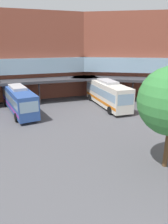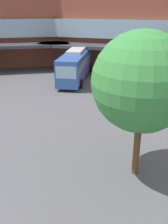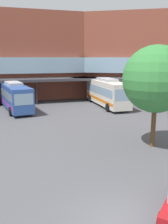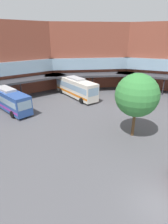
{
  "view_description": "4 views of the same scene",
  "coord_description": "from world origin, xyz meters",
  "views": [
    {
      "loc": [
        -3.22,
        -4.94,
        9.14
      ],
      "look_at": [
        -1.61,
        13.94,
        3.07
      ],
      "focal_mm": 34.39,
      "sensor_mm": 36.0,
      "label": 1
    },
    {
      "loc": [
        8.65,
        -3.02,
        8.74
      ],
      "look_at": [
        -1.12,
        12.45,
        1.37
      ],
      "focal_mm": 42.93,
      "sensor_mm": 36.0,
      "label": 2
    },
    {
      "loc": [
        -1.83,
        -9.26,
        6.75
      ],
      "look_at": [
        -0.9,
        12.84,
        1.99
      ],
      "focal_mm": 40.17,
      "sensor_mm": 36.0,
      "label": 3
    },
    {
      "loc": [
        -8.7,
        -6.81,
        11.57
      ],
      "look_at": [
        -0.87,
        12.46,
        2.68
      ],
      "focal_mm": 28.98,
      "sensor_mm": 36.0,
      "label": 4
    }
  ],
  "objects": [
    {
      "name": "bus_4",
      "position": [
        14.28,
        22.08,
        2.0
      ],
      "size": [
        8.21,
        9.81,
        3.96
      ],
      "rotation": [
        0.0,
        0.0,
        4.07
      ],
      "color": "silver",
      "rests_on": "ground"
    },
    {
      "name": "ground_plane",
      "position": [
        0.0,
        0.0,
        0.0
      ],
      "size": [
        120.62,
        120.62,
        0.0
      ],
      "primitive_type": "plane",
      "color": "#515156"
    },
    {
      "name": "bus_1",
      "position": [
        -9.8,
        24.4,
        1.85
      ],
      "size": [
        6.96,
        11.86,
        3.66
      ],
      "rotation": [
        0.0,
        0.0,
        5.12
      ],
      "color": "#2D519E",
      "rests_on": "ground"
    },
    {
      "name": "station_building",
      "position": [
        0.0,
        22.98,
        6.81
      ],
      "size": [
        79.16,
        41.31,
        14.12
      ],
      "color": "brown",
      "rests_on": "ground"
    },
    {
      "name": "plaza_tree",
      "position": [
        4.31,
        9.17,
        5.22
      ],
      "size": [
        5.03,
        5.03,
        7.75
      ],
      "color": "brown",
      "rests_on": "ground"
    },
    {
      "name": "bus_2",
      "position": [
        2.93,
        26.13,
        2.01
      ],
      "size": [
        5.17,
        11.58,
        3.96
      ],
      "rotation": [
        0.0,
        0.0,
        4.95
      ],
      "color": "silver",
      "rests_on": "ground"
    }
  ]
}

